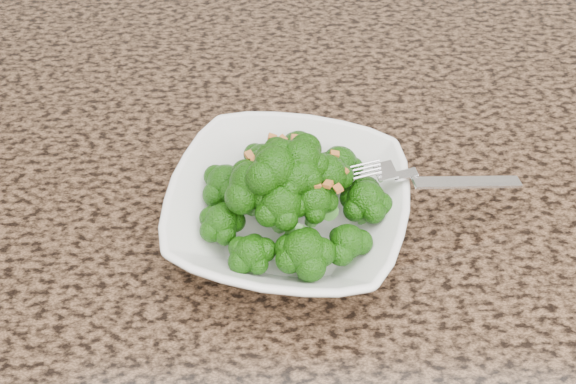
{
  "coord_description": "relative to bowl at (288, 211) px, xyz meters",
  "views": [
    {
      "loc": [
        -0.15,
        -0.05,
        1.4
      ],
      "look_at": [
        -0.15,
        0.37,
        0.95
      ],
      "focal_mm": 45.0,
      "sensor_mm": 36.0,
      "label": 1
    }
  ],
  "objects": [
    {
      "name": "broccoli_pile",
      "position": [
        0.0,
        0.0,
        0.06
      ],
      "size": [
        0.18,
        0.18,
        0.07
      ],
      "primitive_type": null,
      "color": "#195209",
      "rests_on": "bowl"
    },
    {
      "name": "garlic_topping",
      "position": [
        0.0,
        0.0,
        0.09
      ],
      "size": [
        0.11,
        0.11,
        0.01
      ],
      "primitive_type": null,
      "color": "orange",
      "rests_on": "broccoli_pile"
    },
    {
      "name": "granite_counter",
      "position": [
        0.15,
        -0.07,
        -0.04
      ],
      "size": [
        1.64,
        1.04,
        0.03
      ],
      "primitive_type": "cube",
      "color": "brown",
      "rests_on": "cabinet"
    },
    {
      "name": "fork",
      "position": [
        0.1,
        0.01,
        0.03
      ],
      "size": [
        0.17,
        0.06,
        0.01
      ],
      "primitive_type": null,
      "rotation": [
        0.0,
        0.0,
        0.2
      ],
      "color": "silver",
      "rests_on": "bowl"
    },
    {
      "name": "bowl",
      "position": [
        0.0,
        0.0,
        0.0
      ],
      "size": [
        0.25,
        0.25,
        0.05
      ],
      "primitive_type": "imported",
      "rotation": [
        0.0,
        0.0,
        -0.22
      ],
      "color": "white",
      "rests_on": "granite_counter"
    }
  ]
}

